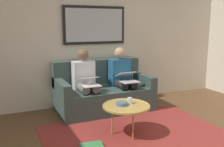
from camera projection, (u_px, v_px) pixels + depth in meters
wall_rear at (93, 38)px, 5.05m from camera, size 6.00×0.12×2.60m
area_rug at (136, 134)px, 3.73m from camera, size 2.60×1.80×0.01m
couch at (103, 93)px, 4.80m from camera, size 1.72×0.90×0.90m
framed_mirror at (95, 25)px, 4.92m from camera, size 1.24×0.05×0.72m
coffee_table at (126, 106)px, 3.64m from camera, size 0.68×0.68×0.45m
cup at (130, 101)px, 3.70m from camera, size 0.07×0.07×0.09m
bowl at (122, 104)px, 3.63m from camera, size 0.16×0.16×0.05m
person_left at (122, 76)px, 4.83m from camera, size 0.38×0.58×1.14m
laptop_silver at (128, 77)px, 4.62m from camera, size 0.32×0.39×0.17m
person_right at (85, 80)px, 4.54m from camera, size 0.38×0.58×1.14m
laptop_white at (90, 81)px, 4.32m from camera, size 0.30×0.34×0.14m
magazine_stack at (92, 147)px, 3.30m from camera, size 0.36×0.29×0.05m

